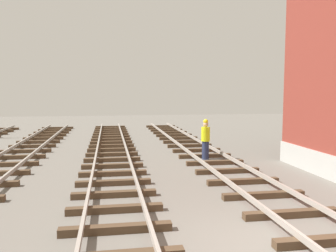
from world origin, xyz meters
name	(u,v)px	position (x,y,z in m)	size (l,w,h in m)	color
ground_plane	(275,249)	(0.00, 0.00, 0.00)	(80.00, 80.00, 0.00)	slate
track_near_building	(331,239)	(1.23, 0.00, 0.13)	(2.50, 49.79, 0.32)	#4C3826
track_worker_foreground	(206,139)	(1.16, 9.28, 0.93)	(0.40, 0.40, 1.87)	#262D4C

